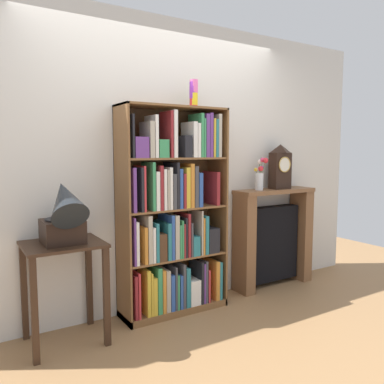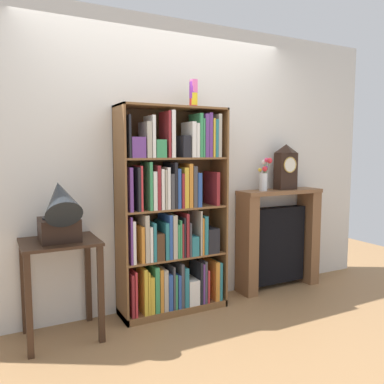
# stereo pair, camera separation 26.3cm
# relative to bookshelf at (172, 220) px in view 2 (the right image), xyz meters

# --- Properties ---
(ground_plane) EXTENTS (7.60, 6.40, 0.02)m
(ground_plane) POSITION_rel_bookshelf_xyz_m (0.01, -0.10, -0.84)
(ground_plane) COLOR #997047
(wall_back) EXTENTS (4.60, 0.08, 2.62)m
(wall_back) POSITION_rel_bookshelf_xyz_m (0.14, 0.21, 0.48)
(wall_back) COLOR silver
(wall_back) RESTS_ON ground
(bookshelf) EXTENTS (0.97, 0.32, 1.82)m
(bookshelf) POSITION_rel_bookshelf_xyz_m (0.00, 0.00, 0.00)
(bookshelf) COLOR brown
(bookshelf) RESTS_ON ground
(cup_stack) EXTENTS (0.07, 0.07, 0.24)m
(cup_stack) POSITION_rel_bookshelf_xyz_m (0.21, -0.01, 1.11)
(cup_stack) COLOR red
(cup_stack) RESTS_ON bookshelf
(side_table_left) EXTENTS (0.57, 0.49, 0.77)m
(side_table_left) POSITION_rel_bookshelf_xyz_m (-0.97, -0.07, -0.26)
(side_table_left) COLOR #382316
(side_table_left) RESTS_ON ground
(gramophone) EXTENTS (0.28, 0.48, 0.54)m
(gramophone) POSITION_rel_bookshelf_xyz_m (-0.97, -0.15, 0.18)
(gramophone) COLOR black
(gramophone) RESTS_ON side_table_left
(fireplace_mantel) EXTENTS (0.93, 0.27, 1.04)m
(fireplace_mantel) POSITION_rel_bookshelf_xyz_m (1.25, 0.06, -0.32)
(fireplace_mantel) COLOR brown
(fireplace_mantel) RESTS_ON ground
(mantel_clock) EXTENTS (0.22, 0.13, 0.47)m
(mantel_clock) POSITION_rel_bookshelf_xyz_m (1.31, 0.04, 0.45)
(mantel_clock) COLOR black
(mantel_clock) RESTS_ON fireplace_mantel
(flower_vase) EXTENTS (0.13, 0.16, 0.33)m
(flower_vase) POSITION_rel_bookshelf_xyz_m (1.04, 0.04, 0.37)
(flower_vase) COLOR silver
(flower_vase) RESTS_ON fireplace_mantel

